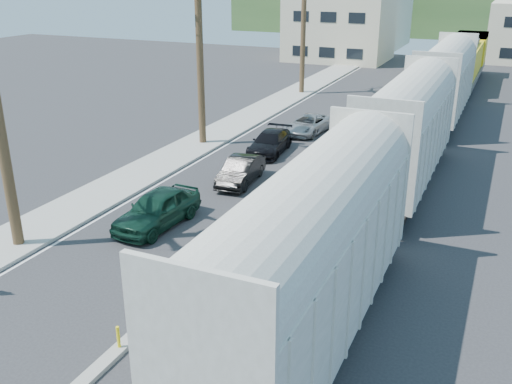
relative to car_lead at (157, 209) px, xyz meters
The scene contains 10 objects.
sidewalk 15.69m from the car_lead, 107.09° to the left, with size 3.00×90.00×0.15m, color gray.
rails 20.07m from the car_lead, 63.67° to the left, with size 1.56×100.00×0.06m.
median 10.70m from the car_lead, 68.59° to the left, with size 0.45×60.00×0.85m.
lane_markings 15.10m from the car_lead, 83.35° to the left, with size 9.42×90.00×0.01m.
freight_train 17.82m from the car_lead, 59.81° to the left, with size 3.00×60.94×5.85m.
buildings 61.79m from the car_lead, 92.34° to the left, with size 38.00×27.00×10.00m.
car_lead is the anchor object (origin of this frame).
car_second 6.50m from the car_lead, 81.21° to the left, with size 1.85×4.29×1.38m, color black.
car_third 11.96m from the car_lead, 88.43° to the left, with size 2.30×4.79×1.35m, color black.
car_rear 17.31m from the car_lead, 86.79° to the left, with size 2.55×4.74×1.26m, color #A1A3A6.
Camera 1 is at (9.44, -9.17, 10.56)m, focal length 40.00 mm.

